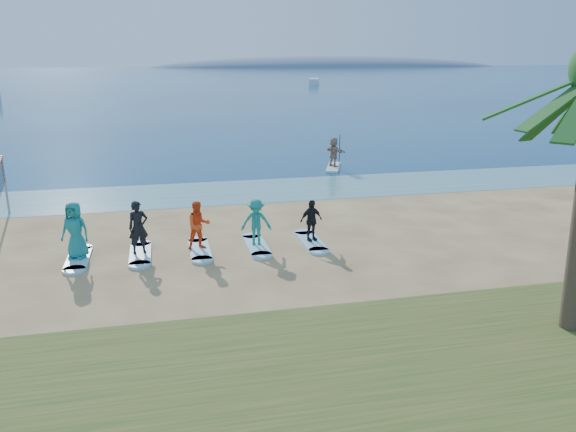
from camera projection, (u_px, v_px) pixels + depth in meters
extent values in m
plane|color=tan|center=(265.00, 269.00, 17.70)|extent=(600.00, 600.00, 0.00)
plane|color=teal|center=(226.00, 192.00, 27.54)|extent=(600.00, 600.00, 0.00)
plane|color=navy|center=(166.00, 77.00, 167.58)|extent=(600.00, 600.00, 0.00)
ellipsoid|color=slate|center=(332.00, 67.00, 319.10)|extent=(220.00, 56.00, 18.00)
cylinder|color=gray|center=(5.00, 185.00, 23.52)|extent=(0.09, 0.09, 2.50)
cube|color=silver|center=(333.00, 167.00, 33.42)|extent=(1.73, 3.05, 0.12)
imported|color=tan|center=(334.00, 152.00, 33.17)|extent=(1.09, 1.65, 1.71)
cube|color=silver|center=(314.00, 85.00, 125.17)|extent=(3.91, 6.88, 1.42)
cube|color=#9CDBF2|center=(78.00, 259.00, 18.46)|extent=(0.70, 2.20, 0.09)
imported|color=teal|center=(75.00, 230.00, 18.19)|extent=(1.07, 0.88, 1.88)
cube|color=#9CDBF2|center=(140.00, 254.00, 18.88)|extent=(0.70, 2.20, 0.09)
imported|color=black|center=(138.00, 227.00, 18.62)|extent=(0.74, 0.59, 1.79)
cube|color=#9CDBF2|center=(200.00, 250.00, 19.31)|extent=(0.70, 2.20, 0.09)
imported|color=#F44B19|center=(199.00, 225.00, 19.07)|extent=(0.91, 0.77, 1.67)
cube|color=#9CDBF2|center=(257.00, 245.00, 19.74)|extent=(0.70, 2.20, 0.09)
imported|color=#1B8479|center=(256.00, 222.00, 19.50)|extent=(1.13, 0.75, 1.63)
cube|color=#9CDBF2|center=(311.00, 241.00, 20.16)|extent=(0.70, 2.20, 0.09)
imported|color=black|center=(311.00, 220.00, 19.94)|extent=(0.94, 0.60, 1.49)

